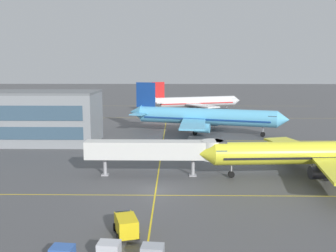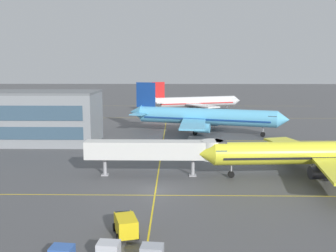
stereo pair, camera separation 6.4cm
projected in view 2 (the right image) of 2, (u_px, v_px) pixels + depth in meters
name	position (u px, v px, depth m)	size (l,w,h in m)	color
ground_plane	(156.00, 190.00, 52.49)	(600.00, 600.00, 0.00)	#4C4C4F
airliner_front_gate	(312.00, 153.00, 58.44)	(34.70, 29.88, 10.79)	yellow
airliner_second_row	(204.00, 117.00, 95.27)	(39.64, 33.83, 12.55)	#5BB7E5
airliner_third_row	(195.00, 102.00, 138.37)	(35.01, 29.92, 11.14)	white
taxiway_markings	(165.00, 127.00, 105.98)	(123.54, 164.75, 0.01)	yellow
service_truck_red_van	(126.00, 224.00, 38.49)	(3.06, 4.46, 2.10)	yellow
baggage_cart_row_second	(108.00, 252.00, 33.13)	(2.82, 1.87, 1.86)	#99999E
jet_bridge	(165.00, 150.00, 58.84)	(21.59, 3.37, 5.58)	silver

